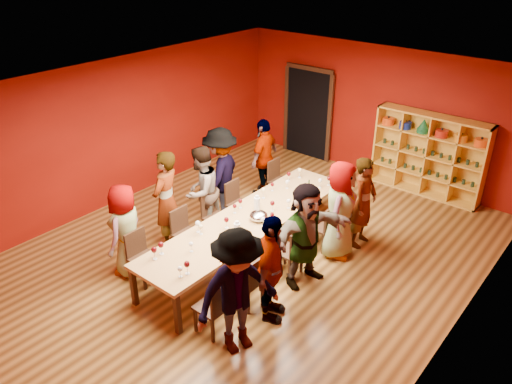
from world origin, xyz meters
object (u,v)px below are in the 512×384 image
at_px(chair_person_right_0, 216,305).
at_px(person_right_1, 271,269).
at_px(chair_person_left_0, 141,254).
at_px(chair_person_right_1, 251,280).
at_px(chair_person_right_4, 342,212).
at_px(person_left_2, 201,191).
at_px(wine_bottle, 309,188).
at_px(person_left_0, 126,230).
at_px(person_right_3, 340,210).
at_px(person_right_4, 364,202).
at_px(chair_person_right_2, 292,249).
at_px(chair_person_left_1, 184,230).
at_px(chair_person_left_3, 236,201).
at_px(person_left_4, 264,158).
at_px(tasting_table, 250,221).
at_px(chair_person_left_4, 278,178).
at_px(person_left_1, 166,201).
at_px(chair_person_right_3, 325,225).
at_px(shelving_unit, 429,151).
at_px(chair_person_left_2, 213,213).
at_px(person_left_3, 221,174).
at_px(spittoon_bowl, 259,216).
at_px(person_right_2, 306,234).
at_px(person_right_0, 238,292).

xyz_separation_m(chair_person_right_0, person_right_1, (0.38, 0.76, 0.37)).
xyz_separation_m(chair_person_left_0, chair_person_right_1, (1.82, 0.62, 0.00)).
bearing_deg(chair_person_right_4, chair_person_right_0, -90.00).
distance_m(person_left_2, wine_bottle, 2.01).
distance_m(person_left_0, person_right_3, 3.61).
bearing_deg(person_right_4, chair_person_right_2, 159.03).
height_order(person_left_0, person_right_3, person_right_3).
relative_size(chair_person_left_1, chair_person_left_3, 1.00).
distance_m(person_left_4, chair_person_right_0, 4.42).
bearing_deg(person_right_1, tasting_table, 25.77).
relative_size(person_left_4, chair_person_right_1, 1.94).
distance_m(tasting_table, chair_person_left_1, 1.18).
relative_size(chair_person_left_1, person_right_1, 0.52).
distance_m(chair_person_left_3, chair_person_left_4, 1.33).
bearing_deg(person_right_4, tasting_table, 133.78).
relative_size(person_left_1, person_left_4, 1.08).
bearing_deg(person_left_4, person_left_1, -11.51).
relative_size(chair_person_left_1, chair_person_right_2, 1.00).
bearing_deg(person_left_2, chair_person_right_2, 77.03).
bearing_deg(person_right_3, chair_person_left_4, 46.37).
xyz_separation_m(person_right_1, chair_person_right_4, (-0.38, 2.64, -0.37)).
xyz_separation_m(chair_person_right_3, person_right_3, (0.27, 0.00, 0.40)).
xyz_separation_m(shelving_unit, chair_person_left_2, (-2.31, -4.29, -0.49)).
bearing_deg(person_left_3, person_left_1, -19.91).
distance_m(person_right_1, person_right_4, 2.64).
height_order(chair_person_left_1, wine_bottle, wine_bottle).
height_order(person_left_3, spittoon_bowl, person_left_3).
distance_m(person_right_1, wine_bottle, 2.66).
distance_m(chair_person_left_4, wine_bottle, 1.37).
xyz_separation_m(shelving_unit, wine_bottle, (-1.13, -2.91, -0.12)).
height_order(person_right_1, chair_person_right_2, person_right_1).
bearing_deg(person_right_1, shelving_unit, -25.99).
distance_m(tasting_table, chair_person_right_4, 1.83).
distance_m(person_left_0, chair_person_left_4, 3.70).
distance_m(person_right_2, person_right_3, 1.01).
bearing_deg(person_left_4, person_right_3, 57.26).
relative_size(chair_person_right_2, person_right_4, 0.52).
xyz_separation_m(person_right_1, spittoon_bowl, (-1.13, 1.11, -0.04)).
distance_m(chair_person_right_3, person_right_3, 0.48).
distance_m(chair_person_left_3, spittoon_bowl, 1.28).
height_order(chair_person_right_0, chair_person_right_1, same).
bearing_deg(chair_person_left_3, chair_person_right_4, 26.47).
bearing_deg(spittoon_bowl, chair_person_left_0, -121.75).
bearing_deg(chair_person_left_3, person_right_2, -18.12).
distance_m(chair_person_left_0, spittoon_bowl, 2.05).
distance_m(person_right_3, chair_person_right_4, 0.75).
height_order(chair_person_left_3, chair_person_left_4, same).
relative_size(chair_person_left_3, person_right_3, 0.50).
bearing_deg(person_right_0, chair_person_right_3, 27.75).
xyz_separation_m(chair_person_left_3, person_right_0, (2.24, -2.49, 0.45)).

